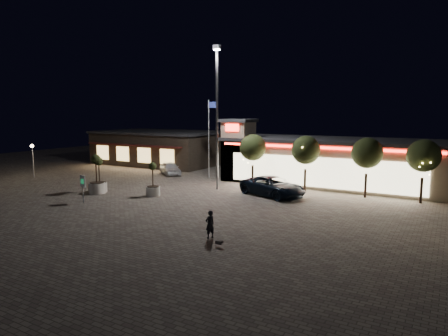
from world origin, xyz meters
The scene contains 18 objects.
ground centered at (0.00, 0.00, 0.00)m, with size 90.00×90.00×0.00m, color slate.
retail_building centered at (9.51, 15.82, 2.21)m, with size 20.40×8.40×6.10m.
restaurant_building centered at (-14.00, 19.97, 2.16)m, with size 16.40×11.00×4.30m.
floodlight_pole centered at (2.00, 8.00, 7.02)m, with size 0.60×0.40×12.38m.
flagpole centered at (-1.90, 13.00, 4.74)m, with size 0.95×0.10×8.00m.
lamp_post_west centered at (-18.00, 4.00, 2.46)m, with size 0.36×0.36×3.48m.
string_tree_a centered at (4.00, 11.00, 3.56)m, with size 2.42×2.42×4.79m.
string_tree_b centered at (9.00, 11.00, 3.56)m, with size 2.42×2.42×4.79m.
string_tree_c centered at (14.00, 11.00, 3.56)m, with size 2.42×2.42×4.79m.
string_tree_d centered at (18.00, 11.00, 3.56)m, with size 2.42×2.42×4.79m.
pickup_truck centered at (7.34, 7.82, 0.79)m, with size 2.63×5.71×1.59m, color black.
white_sedan centered at (-6.83, 12.70, 0.69)m, with size 1.63×4.05×1.38m, color silver.
pedestrian centered at (8.76, -4.02, 0.76)m, with size 0.56×0.36×1.52m, color black.
dog centered at (9.96, -4.99, 0.24)m, with size 0.45×0.16×0.24m.
planter_left centered at (-6.04, 1.93, 0.93)m, with size 1.22×1.22×3.01m.
planter_mid centered at (-5.79, 1.39, 1.02)m, with size 1.35×1.35×3.31m.
planter_right centered at (-1.11, 3.01, 0.86)m, with size 1.13×1.13×2.78m.
valet_sign centered at (-4.02, -1.56, 1.46)m, with size 0.68×0.21×2.08m.
Camera 1 is at (19.87, -21.72, 6.76)m, focal length 32.00 mm.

